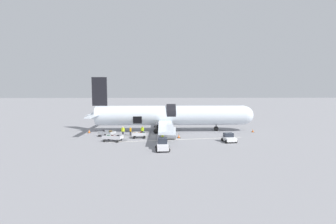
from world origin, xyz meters
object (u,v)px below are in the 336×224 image
baggage_tug_lead (163,145)px  ground_crew_loader_a (161,130)px  baggage_tug_mid (229,138)px  ground_crew_loader_b (123,131)px  ground_crew_driver (163,136)px  baggage_cart_queued (113,138)px  baggage_cart_empty (107,133)px  ground_crew_supervisor (130,131)px  baggage_cart_loading (140,135)px  ground_crew_helper (142,130)px  airplane (169,116)px

baggage_tug_lead → ground_crew_loader_a: size_ratio=1.82×
baggage_tug_lead → baggage_tug_mid: 11.77m
ground_crew_loader_b → ground_crew_driver: bearing=-32.7°
baggage_cart_queued → ground_crew_loader_b: bearing=79.1°
baggage_cart_empty → baggage_tug_mid: bearing=-13.7°
ground_crew_loader_a → ground_crew_supervisor: (-5.58, -0.29, -0.01)m
baggage_cart_loading → ground_crew_helper: 2.60m
airplane → baggage_tug_lead: bearing=-95.5°
ground_crew_loader_b → ground_crew_supervisor: 1.39m
baggage_tug_lead → ground_crew_driver: ground_crew_driver is taller
ground_crew_loader_b → ground_crew_helper: ground_crew_loader_b is taller
ground_crew_loader_b → ground_crew_loader_a: bearing=6.5°
baggage_tug_lead → baggage_cart_empty: baggage_tug_lead is taller
ground_crew_driver → baggage_tug_lead: bearing=-90.7°
baggage_tug_lead → baggage_cart_loading: 9.20m
ground_crew_loader_a → ground_crew_driver: 5.42m
ground_crew_driver → baggage_cart_loading: bearing=144.9°
baggage_cart_queued → ground_crew_loader_a: bearing=33.5°
baggage_tug_lead → ground_crew_helper: size_ratio=1.73×
baggage_cart_loading → ground_crew_loader_a: bearing=35.8°
ground_crew_helper → ground_crew_loader_a: bearing=0.9°
baggage_tug_lead → baggage_cart_queued: baggage_tug_lead is taller
ground_crew_driver → ground_crew_loader_b: bearing=147.3°
ground_crew_driver → ground_crew_supervisor: 7.83m
baggage_cart_empty → ground_crew_helper: 6.33m
baggage_tug_lead → baggage_cart_loading: size_ratio=0.86×
baggage_cart_queued → ground_crew_loader_a: (7.71, 5.10, 0.31)m
baggage_tug_lead → baggage_tug_mid: (10.75, 4.78, -0.09)m
ground_crew_loader_a → ground_crew_driver: (0.34, -5.41, 0.01)m
ground_crew_loader_a → ground_crew_helper: bearing=-179.1°
airplane → ground_crew_driver: airplane is taller
baggage_tug_lead → baggage_cart_loading: (-3.90, 8.33, -0.16)m
baggage_cart_loading → ground_crew_helper: (0.24, 2.57, 0.36)m
baggage_tug_mid → ground_crew_driver: size_ratio=1.52×
ground_crew_driver → baggage_tug_mid: bearing=-4.1°
ground_crew_loader_b → ground_crew_driver: ground_crew_loader_b is taller
baggage_cart_queued → ground_crew_loader_b: 4.42m
airplane → baggage_cart_loading: bearing=-128.9°
airplane → baggage_cart_loading: 8.90m
ground_crew_supervisor → airplane: bearing=30.5°
baggage_tug_lead → ground_crew_helper: bearing=108.6°
ground_crew_loader_b → ground_crew_supervisor: (1.30, 0.49, -0.10)m
airplane → baggage_cart_loading: (-5.33, -6.62, -2.65)m
baggage_tug_lead → ground_crew_helper: 11.50m
ground_crew_loader_a → ground_crew_supervisor: bearing=-177.0°
airplane → ground_crew_loader_b: airplane is taller
baggage_tug_lead → baggage_cart_loading: baggage_tug_lead is taller
baggage_cart_loading → baggage_tug_mid: bearing=-13.6°
baggage_cart_empty → ground_crew_loader_a: ground_crew_loader_a is taller
baggage_cart_loading → ground_crew_supervisor: size_ratio=2.14×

